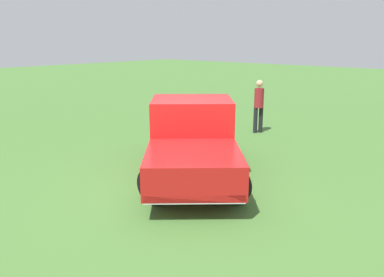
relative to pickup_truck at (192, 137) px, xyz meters
name	(u,v)px	position (x,y,z in m)	size (l,w,h in m)	color
ground_plane	(181,192)	(-0.59, 1.02, -0.91)	(80.00, 80.00, 0.00)	#477533
pickup_truck	(192,137)	(0.00, 0.00, 0.00)	(4.67, 4.90, 1.78)	black
person_bystander	(259,103)	(1.03, -4.65, 0.12)	(0.44, 0.44, 1.81)	black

